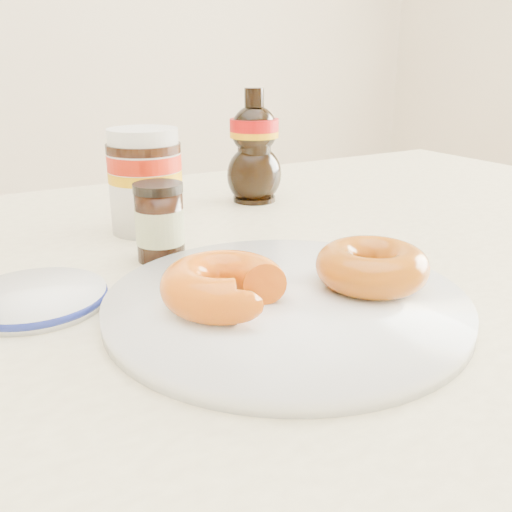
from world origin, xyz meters
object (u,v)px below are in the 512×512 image
dining_table (264,323)px  donut_bitten (224,285)px  syrup_bottle (254,146)px  dark_jar (160,223)px  plate (286,303)px  donut_whole (372,266)px  blue_rim_saucer (35,298)px  nutella_jar (145,177)px

dining_table → donut_bitten: bearing=-132.0°
dining_table → syrup_bottle: syrup_bottle is taller
dark_jar → dining_table: bearing=-22.5°
dining_table → syrup_bottle: size_ratio=8.57×
donut_bitten → plate: bearing=15.5°
plate → syrup_bottle: (0.17, 0.35, 0.07)m
donut_whole → syrup_bottle: size_ratio=0.60×
dining_table → blue_rim_saucer: (-0.24, -0.01, 0.09)m
nutella_jar → dining_table: bearing=-63.0°
plate → dark_jar: size_ratio=3.70×
nutella_jar → dark_jar: 0.11m
donut_whole → plate: bearing=166.5°
donut_bitten → syrup_bottle: (0.23, 0.34, 0.05)m
dining_table → plate: (-0.06, -0.14, 0.09)m
donut_whole → donut_bitten: bearing=168.7°
plate → nutella_jar: size_ratio=2.44×
syrup_bottle → dark_jar: (-0.22, -0.17, -0.04)m
dining_table → donut_bitten: 0.21m
dark_jar → syrup_bottle: bearing=38.8°
donut_bitten → donut_whole: 0.13m
donut_whole → dark_jar: 0.23m
donut_whole → syrup_bottle: bearing=75.2°
dining_table → blue_rim_saucer: 0.26m
dark_jar → donut_whole: bearing=-58.8°
blue_rim_saucer → nutella_jar: bearing=44.8°
dining_table → donut_bitten: size_ratio=13.73×
blue_rim_saucer → dark_jar: bearing=21.7°
plate → donut_whole: donut_whole is taller
plate → blue_rim_saucer: size_ratio=2.46×
dark_jar → donut_bitten: bearing=-94.4°
dining_table → blue_rim_saucer: bearing=-176.8°
dining_table → dark_jar: dark_jar is taller
donut_whole → syrup_bottle: syrup_bottle is taller
dark_jar → nutella_jar: bearing=76.8°
dining_table → plate: size_ratio=4.58×
donut_bitten → blue_rim_saucer: bearing=161.5°
dining_table → blue_rim_saucer: blue_rim_saucer is taller
donut_bitten → dark_jar: 0.17m
dining_table → donut_whole: 0.19m
syrup_bottle → blue_rim_saucer: (-0.36, -0.23, -0.07)m
donut_bitten → blue_rim_saucer: (-0.13, 0.11, -0.03)m
nutella_jar → plate: bearing=-86.7°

